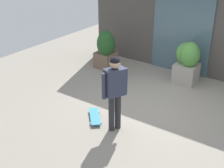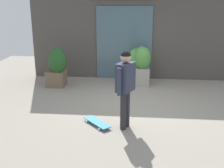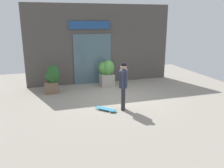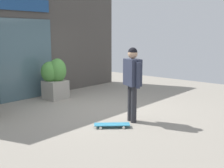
# 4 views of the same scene
# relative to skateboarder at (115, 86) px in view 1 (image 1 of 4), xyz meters

# --- Properties ---
(ground_plane) EXTENTS (12.00, 12.00, 0.00)m
(ground_plane) POSITION_rel_skateboarder_xyz_m (0.21, 1.20, -1.04)
(ground_plane) COLOR gray
(building_facade) EXTENTS (7.18, 0.31, 3.82)m
(building_facade) POSITION_rel_skateboarder_xyz_m (0.19, 3.99, 0.85)
(building_facade) COLOR #4C4742
(building_facade) RESTS_ON ground_plane
(skateboarder) EXTENTS (0.42, 0.56, 1.70)m
(skateboarder) POSITION_rel_skateboarder_xyz_m (0.00, 0.00, 0.00)
(skateboarder) COLOR #28282D
(skateboarder) RESTS_ON ground_plane
(skateboard) EXTENTS (0.68, 0.71, 0.08)m
(skateboard) POSITION_rel_skateboarder_xyz_m (-0.62, 0.08, -0.98)
(skateboard) COLOR teal
(skateboard) RESTS_ON ground_plane
(planter_box_left) EXTENTS (0.67, 0.76, 1.25)m
(planter_box_left) POSITION_rel_skateboarder_xyz_m (-2.25, 2.77, -0.40)
(planter_box_left) COLOR brown
(planter_box_left) RESTS_ON ground_plane
(planter_box_right) EXTENTS (0.72, 0.68, 1.25)m
(planter_box_right) POSITION_rel_skateboarder_xyz_m (0.31, 3.19, -0.38)
(planter_box_right) COLOR gray
(planter_box_right) RESTS_ON ground_plane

